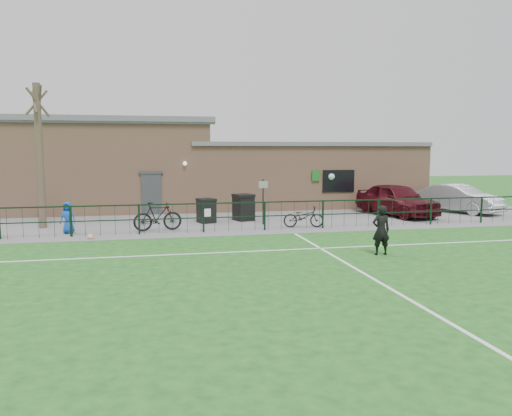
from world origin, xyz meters
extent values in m
plane|color=#185117|center=(0.00, 0.00, 0.00)|extent=(90.00, 90.00, 0.00)
cube|color=slate|center=(0.00, 13.50, 0.01)|extent=(34.00, 13.00, 0.02)
cube|color=white|center=(0.00, 7.80, 0.00)|extent=(28.00, 0.10, 0.01)
cube|color=white|center=(0.00, 4.00, 0.00)|extent=(28.00, 0.10, 0.01)
cube|color=white|center=(2.00, 0.00, 0.00)|extent=(0.10, 16.00, 0.01)
cube|color=black|center=(0.00, 8.00, 0.60)|extent=(28.00, 0.10, 1.20)
cylinder|color=#483A2B|center=(-8.00, 10.50, 3.00)|extent=(0.30, 0.30, 6.00)
cube|color=black|center=(-1.10, 10.60, 0.52)|extent=(0.86, 0.92, 1.01)
cube|color=black|center=(0.67, 10.98, 0.59)|extent=(0.97, 1.04, 1.14)
cylinder|color=black|center=(1.28, 9.54, 1.02)|extent=(0.08, 0.08, 2.00)
imported|color=#440C14|center=(8.46, 11.07, 0.83)|extent=(2.96, 5.07, 1.62)
imported|color=#A9ABB1|center=(12.27, 11.59, 0.76)|extent=(3.22, 4.71, 1.47)
imported|color=black|center=(-3.28, 8.76, 0.61)|extent=(2.00, 0.78, 1.17)
imported|color=black|center=(2.78, 8.38, 0.47)|extent=(1.78, 0.89, 0.89)
imported|color=#1248AA|center=(-6.73, 8.81, 0.64)|extent=(0.70, 0.56, 1.25)
imported|color=black|center=(3.51, 2.63, 0.79)|extent=(0.60, 0.42, 1.57)
sphere|color=white|center=(2.90, 5.45, 2.32)|extent=(0.22, 0.22, 0.22)
sphere|color=white|center=(-5.75, 7.30, 0.11)|extent=(0.22, 0.22, 0.22)
cube|color=tan|center=(0.00, 16.50, 1.75)|extent=(24.00, 5.00, 3.50)
cube|color=tan|center=(-6.24, 16.50, 4.10)|extent=(11.52, 5.00, 1.20)
cube|color=#585B60|center=(-6.24, 16.50, 4.82)|extent=(12.02, 5.40, 0.28)
cube|color=#585B60|center=(5.28, 16.50, 3.60)|extent=(13.44, 5.30, 0.22)
cube|color=#383A3D|center=(-3.50, 13.97, 1.05)|extent=(1.00, 0.08, 2.10)
cube|color=black|center=(6.50, 13.97, 1.60)|extent=(1.80, 0.08, 1.20)
cube|color=#19661E|center=(5.20, 13.92, 1.90)|extent=(0.45, 0.04, 0.55)
camera|label=1|loc=(-3.53, -11.65, 3.29)|focal=35.00mm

